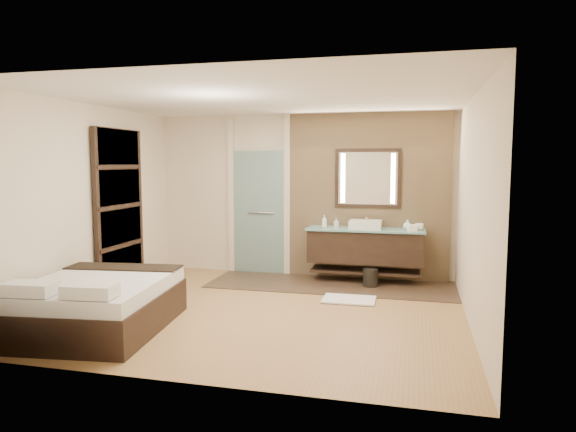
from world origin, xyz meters
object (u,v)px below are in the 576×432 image
(vanity, at_px, (365,246))
(mirror_unit, at_px, (368,178))
(bed, at_px, (98,304))
(waste_bin, at_px, (370,278))

(vanity, distance_m, mirror_unit, 1.10)
(mirror_unit, xyz_separation_m, bed, (-2.75, -3.31, -1.35))
(bed, bearing_deg, mirror_unit, 43.81)
(vanity, height_order, bed, vanity)
(vanity, relative_size, bed, 0.92)
(bed, bearing_deg, waste_bin, 37.49)
(vanity, xyz_separation_m, bed, (-2.75, -3.08, -0.28))
(mirror_unit, xyz_separation_m, waste_bin, (0.11, -0.55, -1.51))
(mirror_unit, bearing_deg, vanity, -90.00)
(vanity, height_order, mirror_unit, mirror_unit)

